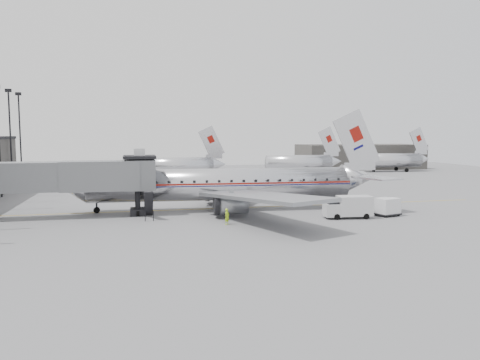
# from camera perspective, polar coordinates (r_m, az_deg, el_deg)

# --- Properties ---
(ground) EXTENTS (160.00, 160.00, 0.00)m
(ground) POSITION_cam_1_polar(r_m,az_deg,el_deg) (48.87, -1.31, -4.57)
(ground) COLOR slate
(ground) RESTS_ON ground
(hangar) EXTENTS (30.00, 12.00, 6.00)m
(hangar) POSITION_cam_1_polar(r_m,az_deg,el_deg) (120.29, 14.37, 2.79)
(hangar) COLOR #3C3937
(hangar) RESTS_ON ground
(apron_line) EXTENTS (60.00, 0.15, 0.01)m
(apron_line) POSITION_cam_1_polar(r_m,az_deg,el_deg) (55.27, 0.53, -3.36)
(apron_line) COLOR gold
(apron_line) RESTS_ON ground
(jet_bridge) EXTENTS (21.00, 6.20, 7.10)m
(jet_bridge) POSITION_cam_1_polar(r_m,az_deg,el_deg) (51.57, -20.64, 0.29)
(jet_bridge) COLOR slate
(jet_bridge) RESTS_ON ground
(distant_aircraft_near) EXTENTS (16.39, 3.20, 10.26)m
(distant_aircraft_near) POSITION_cam_1_polar(r_m,az_deg,el_deg) (89.69, -7.67, 1.82)
(distant_aircraft_near) COLOR silver
(distant_aircraft_near) RESTS_ON ground
(distant_aircraft_mid) EXTENTS (16.39, 3.20, 10.26)m
(distant_aircraft_mid) POSITION_cam_1_polar(r_m,az_deg,el_deg) (99.20, 7.28, 2.19)
(distant_aircraft_mid) COLOR silver
(distant_aircraft_mid) RESTS_ON ground
(distant_aircraft_far) EXTENTS (16.39, 3.20, 10.26)m
(distant_aircraft_far) POSITION_cam_1_polar(r_m,az_deg,el_deg) (113.08, 18.11, 2.38)
(distant_aircraft_far) COLOR silver
(distant_aircraft_far) RESTS_ON ground
(airliner) EXTENTS (36.89, 34.12, 11.66)m
(airliner) POSITION_cam_1_polar(r_m,az_deg,el_deg) (53.30, -1.56, -0.53)
(airliner) COLOR silver
(airliner) RESTS_ON ground
(service_van) EXTENTS (5.04, 2.39, 2.29)m
(service_van) POSITION_cam_1_polar(r_m,az_deg,el_deg) (49.47, 13.08, -3.18)
(service_van) COLOR silver
(service_van) RESTS_ON ground
(baggage_cart_navy) EXTENTS (2.26, 1.98, 1.49)m
(baggage_cart_navy) POSITION_cam_1_polar(r_m,az_deg,el_deg) (54.22, 14.32, -2.88)
(baggage_cart_navy) COLOR black
(baggage_cart_navy) RESTS_ON ground
(baggage_cart_white) EXTENTS (2.83, 2.45, 1.90)m
(baggage_cart_white) POSITION_cam_1_polar(r_m,az_deg,el_deg) (51.99, 17.52, -3.09)
(baggage_cart_white) COLOR silver
(baggage_cart_white) RESTS_ON ground
(ramp_worker) EXTENTS (0.67, 0.64, 1.54)m
(ramp_worker) POSITION_cam_1_polar(r_m,az_deg,el_deg) (44.95, -1.58, -4.47)
(ramp_worker) COLOR #B0E51A
(ramp_worker) RESTS_ON ground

